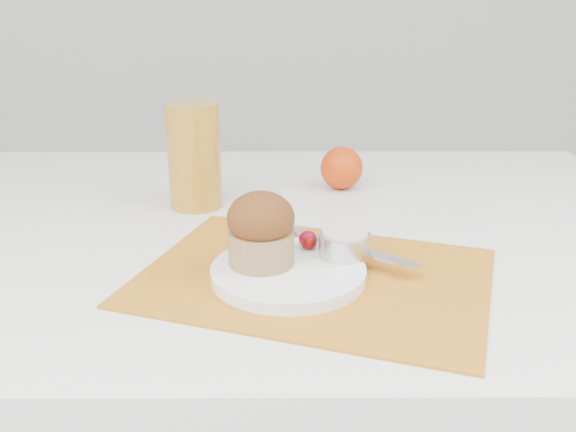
{
  "coord_description": "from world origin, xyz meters",
  "views": [
    {
      "loc": [
        0.03,
        -0.8,
        1.08
      ],
      "look_at": [
        0.04,
        -0.05,
        0.8
      ],
      "focal_mm": 40.0,
      "sensor_mm": 36.0,
      "label": 1
    }
  ],
  "objects_px": {
    "orange": "(342,168)",
    "juice_glass": "(194,156)",
    "plate": "(288,273)",
    "muffin": "(261,229)"
  },
  "relations": [
    {
      "from": "muffin",
      "to": "juice_glass",
      "type": "bearing_deg",
      "value": 113.47
    },
    {
      "from": "juice_glass",
      "to": "muffin",
      "type": "xyz_separation_m",
      "value": [
        0.11,
        -0.25,
        -0.02
      ]
    },
    {
      "from": "orange",
      "to": "juice_glass",
      "type": "distance_m",
      "value": 0.25
    },
    {
      "from": "juice_glass",
      "to": "orange",
      "type": "bearing_deg",
      "value": 20.66
    },
    {
      "from": "orange",
      "to": "muffin",
      "type": "bearing_deg",
      "value": -109.84
    },
    {
      "from": "juice_glass",
      "to": "plate",
      "type": "bearing_deg",
      "value": -61.86
    },
    {
      "from": "orange",
      "to": "muffin",
      "type": "relative_size",
      "value": 0.81
    },
    {
      "from": "juice_glass",
      "to": "muffin",
      "type": "relative_size",
      "value": 1.83
    },
    {
      "from": "plate",
      "to": "orange",
      "type": "xyz_separation_m",
      "value": [
        0.09,
        0.34,
        0.02
      ]
    },
    {
      "from": "plate",
      "to": "juice_glass",
      "type": "distance_m",
      "value": 0.3
    }
  ]
}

